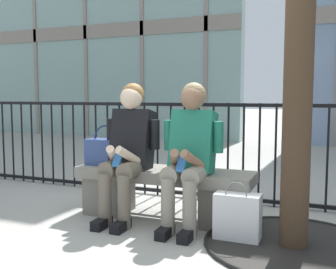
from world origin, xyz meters
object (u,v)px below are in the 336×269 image
at_px(seated_person_companion, 190,150).
at_px(handbag_on_bench, 107,151).
at_px(stone_bench, 164,189).
at_px(seated_person_with_phone, 128,147).
at_px(shopping_bag, 237,216).

xyz_separation_m(seated_person_companion, handbag_on_bench, (-0.87, 0.12, -0.07)).
bearing_deg(stone_bench, seated_person_companion, -24.18).
bearing_deg(seated_person_with_phone, shopping_bag, -8.66).
bearing_deg(shopping_bag, seated_person_companion, 160.75).
bearing_deg(seated_person_companion, shopping_bag, -19.25).
bearing_deg(seated_person_companion, seated_person_with_phone, 180.00).
distance_m(seated_person_with_phone, shopping_bag, 1.13).
bearing_deg(seated_person_companion, stone_bench, 155.82).
distance_m(seated_person_companion, shopping_bag, 0.66).
bearing_deg(handbag_on_bench, shopping_bag, -11.79).
xyz_separation_m(seated_person_with_phone, handbag_on_bench, (-0.29, 0.12, -0.07)).
relative_size(seated_person_with_phone, shopping_bag, 2.61).
bearing_deg(handbag_on_bench, seated_person_companion, -7.80).
bearing_deg(stone_bench, shopping_bag, -21.22).
relative_size(seated_person_with_phone, handbag_on_bench, 3.19).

